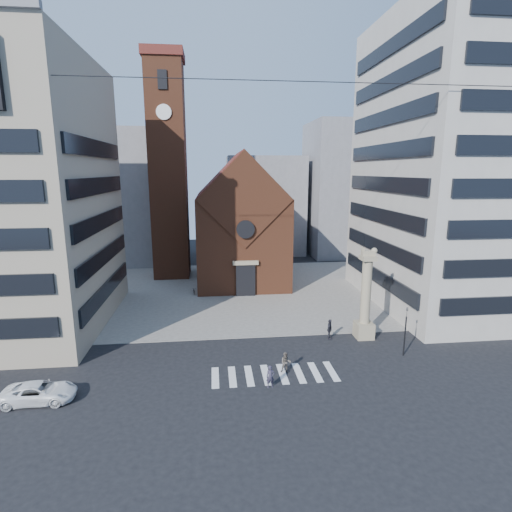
# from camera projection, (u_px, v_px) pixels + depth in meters

# --- Properties ---
(ground) EXTENTS (120.00, 120.00, 0.00)m
(ground) POSITION_uv_depth(u_px,v_px,m) (262.00, 357.00, 33.73)
(ground) COLOR black
(ground) RESTS_ON ground
(piazza) EXTENTS (46.00, 30.00, 0.05)m
(piazza) POSITION_uv_depth(u_px,v_px,m) (244.00, 291.00, 52.19)
(piazza) COLOR gray
(piazza) RESTS_ON ground
(zebra_crossing) EXTENTS (10.20, 3.20, 0.01)m
(zebra_crossing) POSITION_uv_depth(u_px,v_px,m) (274.00, 374.00, 30.87)
(zebra_crossing) COLOR white
(zebra_crossing) RESTS_ON ground
(church) EXTENTS (12.00, 16.65, 18.00)m
(church) POSITION_uv_depth(u_px,v_px,m) (241.00, 224.00, 56.38)
(church) COLOR brown
(church) RESTS_ON ground
(campanile) EXTENTS (5.50, 5.50, 31.20)m
(campanile) POSITION_uv_depth(u_px,v_px,m) (168.00, 168.00, 56.57)
(campanile) COLOR brown
(campanile) RESTS_ON ground
(building_left) EXTENTS (18.00, 20.00, 26.00)m
(building_left) POSITION_uv_depth(u_px,v_px,m) (1.00, 197.00, 38.16)
(building_left) COLOR gray
(building_left) RESTS_ON ground
(building_right) EXTENTS (18.00, 22.00, 32.00)m
(building_right) POSITION_uv_depth(u_px,v_px,m) (462.00, 165.00, 44.59)
(building_right) COLOR #B6B0A5
(building_right) RESTS_ON ground
(bg_block_left) EXTENTS (16.00, 14.00, 22.00)m
(bg_block_left) POSITION_uv_depth(u_px,v_px,m) (118.00, 197.00, 68.16)
(bg_block_left) COLOR gray
(bg_block_left) RESTS_ON ground
(bg_block_mid) EXTENTS (14.00, 12.00, 18.00)m
(bg_block_mid) POSITION_uv_depth(u_px,v_px,m) (264.00, 205.00, 76.21)
(bg_block_mid) COLOR gray
(bg_block_mid) RESTS_ON ground
(bg_block_right) EXTENTS (16.00, 14.00, 24.00)m
(bg_block_right) POSITION_uv_depth(u_px,v_px,m) (351.00, 189.00, 74.37)
(bg_block_right) COLOR gray
(bg_block_right) RESTS_ON ground
(lion_column) EXTENTS (1.63, 1.60, 8.68)m
(lion_column) POSITION_uv_depth(u_px,v_px,m) (365.00, 303.00, 36.98)
(lion_column) COLOR #9C9071
(lion_column) RESTS_ON ground
(traffic_light) EXTENTS (0.13, 0.16, 4.30)m
(traffic_light) POSITION_uv_depth(u_px,v_px,m) (405.00, 330.00, 33.55)
(traffic_light) COLOR black
(traffic_light) RESTS_ON ground
(white_car) EXTENTS (4.83, 2.29, 1.33)m
(white_car) POSITION_uv_depth(u_px,v_px,m) (39.00, 392.00, 27.13)
(white_car) COLOR white
(white_car) RESTS_ON ground
(pedestrian_0) EXTENTS (0.64, 0.45, 1.67)m
(pedestrian_0) POSITION_uv_depth(u_px,v_px,m) (270.00, 377.00, 28.86)
(pedestrian_0) COLOR #302C3D
(pedestrian_0) RESTS_ON ground
(pedestrian_1) EXTENTS (0.90, 0.75, 1.66)m
(pedestrian_1) POSITION_uv_depth(u_px,v_px,m) (286.00, 362.00, 31.02)
(pedestrian_1) COLOR #5B5249
(pedestrian_1) RESTS_ON ground
(pedestrian_2) EXTENTS (0.90, 1.23, 1.93)m
(pedestrian_2) POSITION_uv_depth(u_px,v_px,m) (330.00, 329.00, 37.15)
(pedestrian_2) COLOR #26252D
(pedestrian_2) RESTS_ON ground
(scooter_0) EXTENTS (0.67, 1.58, 0.81)m
(scooter_0) POSITION_uv_depth(u_px,v_px,m) (194.00, 291.00, 50.83)
(scooter_0) COLOR black
(scooter_0) RESTS_ON piazza
(scooter_1) EXTENTS (0.55, 1.53, 0.90)m
(scooter_1) POSITION_uv_depth(u_px,v_px,m) (208.00, 290.00, 51.01)
(scooter_1) COLOR black
(scooter_1) RESTS_ON piazza
(scooter_2) EXTENTS (0.67, 1.58, 0.81)m
(scooter_2) POSITION_uv_depth(u_px,v_px,m) (221.00, 290.00, 51.20)
(scooter_2) COLOR black
(scooter_2) RESTS_ON piazza
(scooter_3) EXTENTS (0.55, 1.53, 0.90)m
(scooter_3) POSITION_uv_depth(u_px,v_px,m) (235.00, 289.00, 51.37)
(scooter_3) COLOR black
(scooter_3) RESTS_ON piazza
(scooter_4) EXTENTS (0.67, 1.58, 0.81)m
(scooter_4) POSITION_uv_depth(u_px,v_px,m) (248.00, 289.00, 51.57)
(scooter_4) COLOR black
(scooter_4) RESTS_ON piazza
(scooter_5) EXTENTS (0.55, 1.53, 0.90)m
(scooter_5) POSITION_uv_depth(u_px,v_px,m) (261.00, 288.00, 51.74)
(scooter_5) COLOR black
(scooter_5) RESTS_ON piazza
(scooter_6) EXTENTS (0.67, 1.58, 0.81)m
(scooter_6) POSITION_uv_depth(u_px,v_px,m) (274.00, 288.00, 51.94)
(scooter_6) COLOR black
(scooter_6) RESTS_ON piazza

